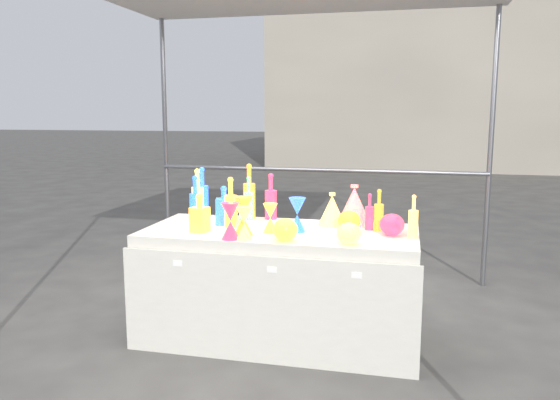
% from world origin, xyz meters
% --- Properties ---
extents(ground, '(80.00, 80.00, 0.00)m').
position_xyz_m(ground, '(0.00, 0.00, 0.00)').
color(ground, '#65625D').
rests_on(ground, ground).
extents(display_table, '(1.84, 0.83, 0.75)m').
position_xyz_m(display_table, '(0.00, -0.01, 0.37)').
color(display_table, silver).
rests_on(display_table, ground).
extents(background_building, '(14.00, 6.00, 6.00)m').
position_xyz_m(background_building, '(4.00, 14.00, 3.00)').
color(background_building, '#AFA592').
rests_on(background_building, ground).
extents(cardboard_box_closed, '(0.47, 0.34, 0.34)m').
position_xyz_m(cardboard_box_closed, '(-0.35, 1.95, 0.17)').
color(cardboard_box_closed, olive).
rests_on(cardboard_box_closed, ground).
extents(cardboard_box_flat, '(0.76, 0.69, 0.05)m').
position_xyz_m(cardboard_box_flat, '(0.38, 2.04, 0.03)').
color(cardboard_box_flat, olive).
rests_on(cardboard_box_flat, ground).
extents(bottle_0, '(0.08, 0.08, 0.28)m').
position_xyz_m(bottle_0, '(-0.68, 0.35, 0.89)').
color(bottle_0, red).
rests_on(bottle_0, display_table).
extents(bottle_1, '(0.10, 0.10, 0.38)m').
position_xyz_m(bottle_1, '(-0.66, 0.29, 0.94)').
color(bottle_1, '#188546').
rests_on(bottle_1, display_table).
extents(bottle_2, '(0.09, 0.09, 0.40)m').
position_xyz_m(bottle_2, '(-0.31, 0.34, 0.95)').
color(bottle_2, gold).
rests_on(bottle_2, display_table).
extents(bottle_3, '(0.11, 0.11, 0.34)m').
position_xyz_m(bottle_3, '(-0.15, 0.35, 0.92)').
color(bottle_3, '#1A2B9B').
rests_on(bottle_3, display_table).
extents(bottle_4, '(0.11, 0.11, 0.37)m').
position_xyz_m(bottle_4, '(-0.67, 0.24, 0.93)').
color(bottle_4, teal).
rests_on(bottle_4, display_table).
extents(bottle_5, '(0.09, 0.09, 0.32)m').
position_xyz_m(bottle_5, '(-0.30, 0.30, 0.91)').
color(bottle_5, '#B22391').
rests_on(bottle_5, display_table).
extents(bottle_6, '(0.11, 0.11, 0.34)m').
position_xyz_m(bottle_6, '(-0.35, 0.04, 0.92)').
color(bottle_6, red).
rests_on(bottle_6, display_table).
extents(bottle_7, '(0.09, 0.09, 0.34)m').
position_xyz_m(bottle_7, '(-0.61, 0.02, 0.92)').
color(bottle_7, '#188546').
rests_on(bottle_7, display_table).
extents(decanter_0, '(0.12, 0.12, 0.25)m').
position_xyz_m(decanter_0, '(-0.49, -0.18, 0.88)').
color(decanter_0, red).
rests_on(decanter_0, display_table).
extents(decanter_2, '(0.14, 0.14, 0.27)m').
position_xyz_m(decanter_2, '(-0.42, 0.08, 0.89)').
color(decanter_2, '#188546').
rests_on(decanter_2, display_table).
extents(hourglass_0, '(0.14, 0.14, 0.25)m').
position_xyz_m(hourglass_0, '(-0.19, -0.22, 0.87)').
color(hourglass_0, gold).
rests_on(hourglass_0, display_table).
extents(hourglass_1, '(0.15, 0.15, 0.23)m').
position_xyz_m(hourglass_1, '(-0.23, -0.34, 0.86)').
color(hourglass_1, '#1A2B9B').
rests_on(hourglass_1, display_table).
extents(hourglass_2, '(0.11, 0.11, 0.20)m').
position_xyz_m(hourglass_2, '(-0.15, -0.33, 0.85)').
color(hourglass_2, teal).
rests_on(hourglass_2, display_table).
extents(hourglass_3, '(0.13, 0.13, 0.20)m').
position_xyz_m(hourglass_3, '(-0.29, 0.05, 0.85)').
color(hourglass_3, '#B22391').
rests_on(hourglass_3, display_table).
extents(hourglass_4, '(0.12, 0.12, 0.19)m').
position_xyz_m(hourglass_4, '(-0.04, -0.09, 0.84)').
color(hourglass_4, red).
rests_on(hourglass_4, display_table).
extents(hourglass_5, '(0.12, 0.12, 0.23)m').
position_xyz_m(hourglass_5, '(0.12, -0.04, 0.86)').
color(hourglass_5, '#188546').
rests_on(hourglass_5, display_table).
extents(globe_0, '(0.18, 0.18, 0.12)m').
position_xyz_m(globe_0, '(0.10, -0.30, 0.81)').
color(globe_0, red).
rests_on(globe_0, display_table).
extents(globe_1, '(0.15, 0.15, 0.12)m').
position_xyz_m(globe_1, '(0.49, -0.30, 0.81)').
color(globe_1, teal).
rests_on(globe_1, display_table).
extents(globe_2, '(0.17, 0.17, 0.12)m').
position_xyz_m(globe_2, '(0.45, 0.06, 0.81)').
color(globe_2, gold).
rests_on(globe_2, display_table).
extents(globe_3, '(0.18, 0.18, 0.12)m').
position_xyz_m(globe_3, '(0.73, -0.01, 0.81)').
color(globe_3, '#1A2B9B').
rests_on(globe_3, display_table).
extents(lampshade_1, '(0.30, 0.30, 0.28)m').
position_xyz_m(lampshade_1, '(0.46, 0.28, 0.89)').
color(lampshade_1, yellow).
rests_on(lampshade_1, display_table).
extents(lampshade_3, '(0.25, 0.25, 0.23)m').
position_xyz_m(lampshade_3, '(0.32, 0.22, 0.86)').
color(lampshade_3, teal).
rests_on(lampshade_3, display_table).
extents(bottle_9, '(0.08, 0.08, 0.28)m').
position_xyz_m(bottle_9, '(0.64, 0.12, 0.89)').
color(bottle_9, gold).
rests_on(bottle_9, display_table).
extents(bottle_10, '(0.06, 0.06, 0.25)m').
position_xyz_m(bottle_10, '(0.58, 0.13, 0.87)').
color(bottle_10, '#1A2B9B').
rests_on(bottle_10, display_table).
extents(bottle_11, '(0.07, 0.07, 0.27)m').
position_xyz_m(bottle_11, '(0.86, -0.04, 0.89)').
color(bottle_11, teal).
rests_on(bottle_11, display_table).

